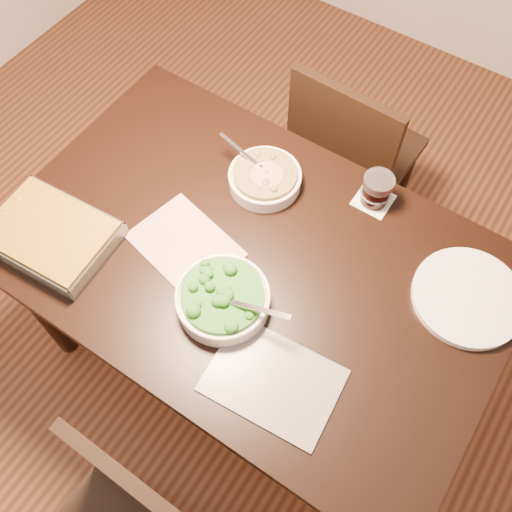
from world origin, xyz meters
TOP-DOWN VIEW (x-y plane):
  - ground at (0.00, 0.00)m, footprint 4.00×4.00m
  - table at (0.00, 0.00)m, footprint 1.40×0.90m
  - magazine_a at (-0.17, -0.07)m, footprint 0.33×0.27m
  - magazine_b at (0.24, -0.26)m, footprint 0.33×0.25m
  - coaster at (0.19, 0.36)m, footprint 0.10×0.10m
  - stew_bowl at (-0.11, 0.23)m, footprint 0.24×0.22m
  - broccoli_bowl at (0.02, -0.16)m, footprint 0.28×0.25m
  - baking_dish at (-0.49, -0.26)m, footprint 0.36×0.27m
  - wine_tumbler at (0.19, 0.36)m, footprint 0.09×0.09m
  - dinner_plate at (0.55, 0.21)m, footprint 0.29×0.29m
  - chair_far at (-0.03, 0.70)m, footprint 0.42×0.42m

SIDE VIEW (x-z plane):
  - ground at x=0.00m, z-range 0.00..0.00m
  - chair_far at x=-0.03m, z-range 0.05..0.91m
  - table at x=0.00m, z-range 0.28..1.03m
  - coaster at x=0.19m, z-range 0.75..0.75m
  - magazine_b at x=0.24m, z-range 0.75..0.76m
  - magazine_a at x=-0.17m, z-range 0.75..0.76m
  - dinner_plate at x=0.55m, z-range 0.75..0.77m
  - baking_dish at x=-0.49m, z-range 0.75..0.81m
  - stew_bowl at x=-0.11m, z-range 0.74..0.82m
  - broccoli_bowl at x=0.02m, z-range 0.74..0.83m
  - wine_tumbler at x=0.19m, z-range 0.76..0.85m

